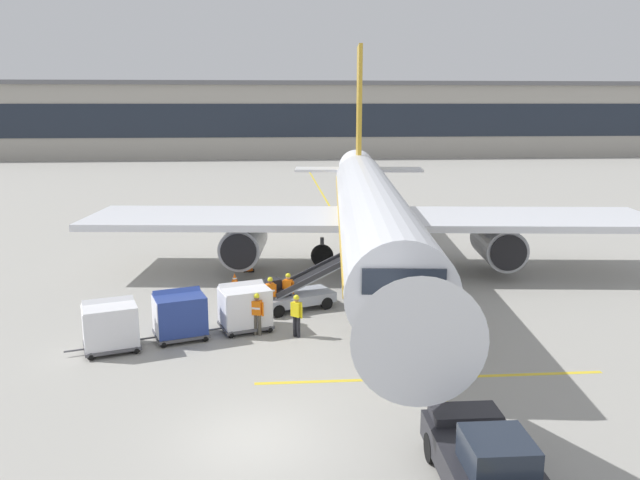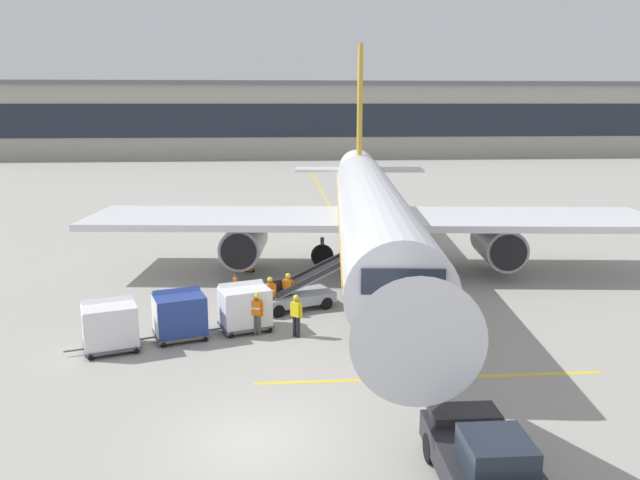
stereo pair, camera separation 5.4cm
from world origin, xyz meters
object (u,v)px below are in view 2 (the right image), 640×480
at_px(baggage_cart_second, 179,314).
at_px(pushback_tug, 485,462).
at_px(baggage_cart_third, 110,325).
at_px(safety_cone_wingtip, 236,286).
at_px(safety_cone_nose_mark, 235,279).
at_px(ground_crew_wingwalker, 270,293).
at_px(ground_crew_marshaller, 257,311).
at_px(belt_loader, 301,290).
at_px(baggage_cart_lead, 244,306).
at_px(parked_airplane, 371,211).
at_px(ground_crew_by_loader, 296,313).
at_px(safety_cone_engine_keepout, 249,265).
at_px(ground_crew_by_carts, 288,289).

distance_m(baggage_cart_second, pushback_tug, 13.91).
bearing_deg(baggage_cart_third, safety_cone_wingtip, 58.30).
bearing_deg(safety_cone_nose_mark, ground_crew_wingwalker, -69.45).
relative_size(pushback_tug, ground_crew_wingwalker, 2.53).
bearing_deg(ground_crew_marshaller, baggage_cart_third, -168.04).
height_order(baggage_cart_third, ground_crew_wingwalker, baggage_cart_third).
distance_m(belt_loader, baggage_cart_lead, 3.64).
relative_size(parked_airplane, belt_loader, 7.29).
height_order(parked_airplane, ground_crew_by_loader, parked_airplane).
distance_m(parked_airplane, safety_cone_engine_keepout, 7.37).
bearing_deg(ground_crew_by_carts, safety_cone_wingtip, 130.78).
relative_size(baggage_cart_lead, safety_cone_wingtip, 3.90).
relative_size(belt_loader, baggage_cart_third, 1.95).
relative_size(parked_airplane, ground_crew_wingwalker, 23.03).
relative_size(baggage_cart_lead, baggage_cart_third, 1.00).
relative_size(baggage_cart_second, ground_crew_by_carts, 1.62).
xyz_separation_m(ground_crew_by_loader, safety_cone_engine_keepout, (-2.21, 10.29, -0.68)).
relative_size(baggage_cart_second, ground_crew_by_loader, 1.62).
bearing_deg(safety_cone_wingtip, safety_cone_engine_keepout, 83.03).
height_order(pushback_tug, safety_cone_nose_mark, pushback_tug).
height_order(baggage_cart_lead, baggage_cart_second, same).
relative_size(belt_loader, ground_crew_by_carts, 3.16).
relative_size(baggage_cart_second, pushback_tug, 0.64).
distance_m(baggage_cart_third, ground_crew_marshaller, 5.58).
distance_m(ground_crew_marshaller, safety_cone_nose_mark, 7.38).
distance_m(baggage_cart_second, safety_cone_engine_keepout, 10.38).
height_order(ground_crew_by_loader, safety_cone_nose_mark, ground_crew_by_loader).
relative_size(baggage_cart_third, ground_crew_by_loader, 1.62).
relative_size(belt_loader, pushback_tug, 1.25).
bearing_deg(baggage_cart_second, baggage_cart_third, -156.82).
bearing_deg(baggage_cart_third, parked_airplane, 42.95).
bearing_deg(ground_crew_wingwalker, safety_cone_engine_keepout, 98.84).
bearing_deg(baggage_cart_second, pushback_tug, -51.58).
xyz_separation_m(belt_loader, baggage_cart_lead, (-2.44, -2.69, 0.19)).
height_order(baggage_cart_lead, baggage_cart_third, same).
distance_m(baggage_cart_third, ground_crew_by_loader, 7.08).
height_order(ground_crew_by_loader, ground_crew_wingwalker, same).
xyz_separation_m(ground_crew_by_loader, ground_crew_wingwalker, (-1.03, 2.70, 0.00)).
xyz_separation_m(safety_cone_engine_keepout, safety_cone_wingtip, (-0.51, -4.13, 0.03)).
xyz_separation_m(baggage_cart_second, safety_cone_nose_mark, (1.75, 7.35, -0.69)).
distance_m(baggage_cart_third, safety_cone_wingtip, 8.24).
bearing_deg(safety_cone_wingtip, parked_airplane, 27.38).
bearing_deg(safety_cone_engine_keepout, ground_crew_by_carts, -74.24).
bearing_deg(ground_crew_wingwalker, baggage_cart_third, -149.56).
xyz_separation_m(parked_airplane, ground_crew_by_loader, (-4.48, -9.88, -2.39)).
bearing_deg(ground_crew_by_carts, ground_crew_wingwalker, -144.00).
bearing_deg(safety_cone_nose_mark, safety_cone_wingtip, -84.42).
relative_size(belt_loader, ground_crew_marshaller, 3.16).
distance_m(ground_crew_by_carts, safety_cone_wingtip, 3.86).
distance_m(parked_airplane, baggage_cart_second, 13.48).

